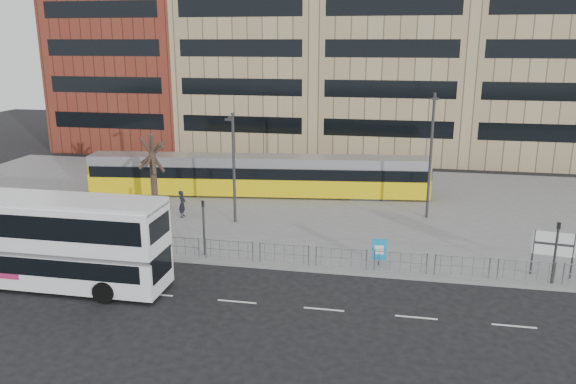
% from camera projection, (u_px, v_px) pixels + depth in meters
% --- Properties ---
extents(ground, '(120.00, 120.00, 0.00)m').
position_uv_depth(ground, '(295.00, 271.00, 29.01)').
color(ground, black).
rests_on(ground, ground).
extents(plaza, '(64.00, 24.00, 0.15)m').
position_uv_depth(plaza, '(325.00, 205.00, 40.37)').
color(plaza, slate).
rests_on(plaza, ground).
extents(kerb, '(64.00, 0.25, 0.17)m').
position_uv_depth(kerb, '(296.00, 269.00, 29.04)').
color(kerb, gray).
rests_on(kerb, ground).
extents(building_row, '(70.40, 18.40, 31.20)m').
position_uv_depth(building_row, '(369.00, 26.00, 57.82)').
color(building_row, maroon).
rests_on(building_row, ground).
extents(pedestrian_barrier, '(32.07, 0.07, 1.10)m').
position_uv_depth(pedestrian_barrier, '(335.00, 252.00, 28.87)').
color(pedestrian_barrier, gray).
rests_on(pedestrian_barrier, plaza).
extents(road_markings, '(62.00, 0.12, 0.01)m').
position_uv_depth(road_markings, '(302.00, 307.00, 25.04)').
color(road_markings, white).
rests_on(road_markings, ground).
extents(double_decker_bus, '(11.11, 2.88, 4.45)m').
position_uv_depth(double_decker_bus, '(51.00, 239.00, 26.67)').
color(double_decker_bus, white).
rests_on(double_decker_bus, ground).
extents(tram, '(25.59, 5.42, 3.00)m').
position_uv_depth(tram, '(258.00, 175.00, 42.35)').
color(tram, yellow).
rests_on(tram, plaza).
extents(station_sign, '(2.00, 0.36, 2.31)m').
position_uv_depth(station_sign, '(554.00, 246.00, 27.58)').
color(station_sign, '#2D2D30').
rests_on(station_sign, plaza).
extents(ad_panel, '(0.77, 0.16, 1.44)m').
position_uv_depth(ad_panel, '(379.00, 250.00, 29.15)').
color(ad_panel, '#2D2D30').
rests_on(ad_panel, plaza).
extents(pedestrian, '(0.46, 0.68, 1.80)m').
position_uv_depth(pedestrian, '(182.00, 204.00, 37.14)').
color(pedestrian, black).
rests_on(pedestrian, plaza).
extents(traffic_light_west, '(0.22, 0.24, 3.10)m').
position_uv_depth(traffic_light_west, '(204.00, 221.00, 30.24)').
color(traffic_light_west, '#2D2D30').
rests_on(traffic_light_west, plaza).
extents(traffic_light_east, '(0.17, 0.21, 3.10)m').
position_uv_depth(traffic_light_east, '(556.00, 245.00, 26.67)').
color(traffic_light_east, '#2D2D30').
rests_on(traffic_light_east, plaza).
extents(lamp_post_west, '(0.45, 1.04, 7.05)m').
position_uv_depth(lamp_post_west, '(233.00, 163.00, 35.30)').
color(lamp_post_west, '#2D2D30').
rests_on(lamp_post_west, plaza).
extents(lamp_post_east, '(0.45, 1.04, 8.20)m').
position_uv_depth(lamp_post_east, '(431.00, 151.00, 36.01)').
color(lamp_post_east, '#2D2D30').
rests_on(lamp_post_east, plaza).
extents(bare_tree, '(4.83, 4.83, 7.71)m').
position_uv_depth(bare_tree, '(151.00, 131.00, 37.49)').
color(bare_tree, black).
rests_on(bare_tree, plaza).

